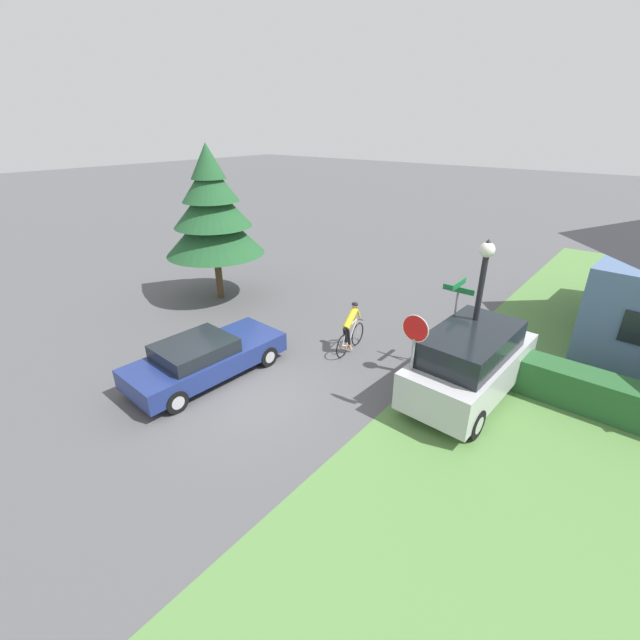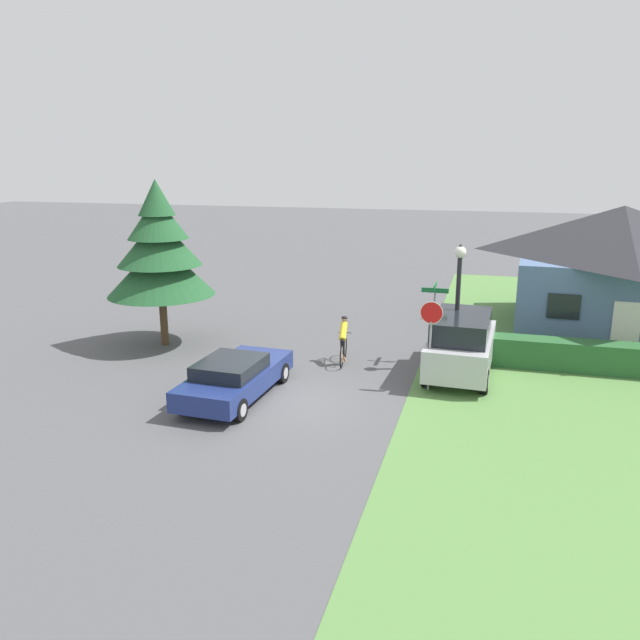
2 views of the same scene
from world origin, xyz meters
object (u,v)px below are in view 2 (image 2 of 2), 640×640
at_px(cottage_house, 618,267).
at_px(street_lamp, 458,287).
at_px(street_name_sign, 434,308).
at_px(conifer_tall_near, 159,251).
at_px(stop_sign, 431,329).
at_px(cyclist, 343,342).
at_px(parked_suv_right, 461,344).
at_px(sedan_left_lane, 235,377).

bearing_deg(cottage_house, street_lamp, -127.82).
bearing_deg(cottage_house, street_name_sign, -134.12).
distance_m(cottage_house, conifer_tall_near, 17.78).
bearing_deg(stop_sign, street_name_sign, -85.41).
height_order(stop_sign, street_lamp, street_lamp).
xyz_separation_m(cyclist, conifer_tall_near, (-6.94, 0.35, 2.76)).
bearing_deg(conifer_tall_near, parked_suv_right, -2.45).
distance_m(street_lamp, street_name_sign, 1.33).
bearing_deg(sedan_left_lane, stop_sign, -65.82).
xyz_separation_m(sedan_left_lane, cyclist, (2.29, 3.91, 0.13)).
height_order(sedan_left_lane, stop_sign, stop_sign).
height_order(parked_suv_right, stop_sign, stop_sign).
distance_m(parked_suv_right, conifer_tall_near, 11.11).
distance_m(parked_suv_right, stop_sign, 2.08).
height_order(cottage_house, parked_suv_right, cottage_house).
relative_size(cottage_house, street_lamp, 2.13).
bearing_deg(stop_sign, street_lamp, -104.25).
bearing_deg(conifer_tall_near, street_lamp, 0.41).
bearing_deg(cottage_house, parked_suv_right, -124.58).
bearing_deg(stop_sign, cottage_house, -124.71).
distance_m(cyclist, stop_sign, 3.73).
relative_size(cyclist, street_name_sign, 0.64).
height_order(cyclist, street_lamp, street_lamp).
relative_size(parked_suv_right, conifer_tall_near, 0.74).
bearing_deg(street_name_sign, street_lamp, -37.39).
xyz_separation_m(parked_suv_right, street_name_sign, (-1.00, 1.14, 0.86)).
height_order(parked_suv_right, street_name_sign, street_name_sign).
xyz_separation_m(stop_sign, street_name_sign, (-0.17, 2.83, -0.02)).
bearing_deg(street_lamp, street_name_sign, 142.61).
height_order(sedan_left_lane, cyclist, cyclist).
height_order(stop_sign, street_name_sign, stop_sign).
xyz_separation_m(cottage_house, cyclist, (-9.49, -7.10, -1.83)).
bearing_deg(parked_suv_right, stop_sign, 156.41).
xyz_separation_m(cottage_house, conifer_tall_near, (-16.43, -6.75, 0.92)).
bearing_deg(conifer_tall_near, cyclist, -2.90).
relative_size(street_name_sign, conifer_tall_near, 0.45).
distance_m(cyclist, street_name_sign, 3.26).
height_order(cottage_house, stop_sign, cottage_house).
bearing_deg(cottage_house, cyclist, -139.93).
height_order(sedan_left_lane, conifer_tall_near, conifer_tall_near).
bearing_deg(sedan_left_lane, street_name_sign, -43.69).
distance_m(cyclist, conifer_tall_near, 7.47).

